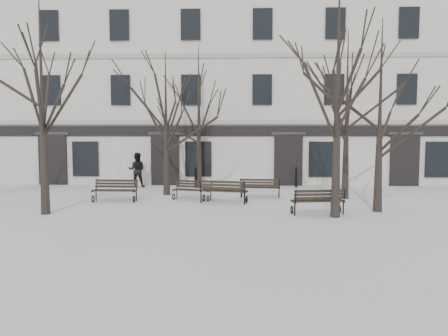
{
  "coord_description": "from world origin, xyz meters",
  "views": [
    {
      "loc": [
        0.66,
        -16.8,
        2.96
      ],
      "look_at": [
        0.02,
        3.0,
        1.38
      ],
      "focal_mm": 35.0,
      "sensor_mm": 36.0,
      "label": 1
    }
  ],
  "objects_px": {
    "tree_3": "(381,92)",
    "tree_2": "(338,60)",
    "bench_2": "(318,200)",
    "bench_3": "(193,189)",
    "bench_0": "(115,190)",
    "bench_1": "(223,190)",
    "bench_4": "(260,187)",
    "tree_1": "(41,74)"
  },
  "relations": [
    {
      "from": "tree_1",
      "to": "tree_2",
      "type": "bearing_deg",
      "value": -1.41
    },
    {
      "from": "bench_2",
      "to": "bench_1",
      "type": "bearing_deg",
      "value": -43.49
    },
    {
      "from": "bench_3",
      "to": "bench_4",
      "type": "relative_size",
      "value": 0.97
    },
    {
      "from": "bench_0",
      "to": "bench_2",
      "type": "relative_size",
      "value": 0.96
    },
    {
      "from": "tree_1",
      "to": "bench_1",
      "type": "height_order",
      "value": "tree_1"
    },
    {
      "from": "bench_0",
      "to": "bench_1",
      "type": "relative_size",
      "value": 0.91
    },
    {
      "from": "tree_1",
      "to": "bench_2",
      "type": "relative_size",
      "value": 4.09
    },
    {
      "from": "bench_1",
      "to": "tree_1",
      "type": "bearing_deg",
      "value": 35.72
    },
    {
      "from": "bench_2",
      "to": "bench_3",
      "type": "relative_size",
      "value": 1.1
    },
    {
      "from": "bench_0",
      "to": "bench_1",
      "type": "bearing_deg",
      "value": -2.55
    },
    {
      "from": "bench_4",
      "to": "tree_1",
      "type": "bearing_deg",
      "value": 32.04
    },
    {
      "from": "tree_2",
      "to": "bench_1",
      "type": "distance_m",
      "value": 7.04
    },
    {
      "from": "tree_3",
      "to": "bench_4",
      "type": "relative_size",
      "value": 3.85
    },
    {
      "from": "bench_1",
      "to": "bench_2",
      "type": "height_order",
      "value": "bench_1"
    },
    {
      "from": "bench_0",
      "to": "tree_3",
      "type": "bearing_deg",
      "value": -9.61
    },
    {
      "from": "tree_1",
      "to": "bench_1",
      "type": "distance_m",
      "value": 8.33
    },
    {
      "from": "tree_3",
      "to": "bench_0",
      "type": "bearing_deg",
      "value": 168.57
    },
    {
      "from": "tree_3",
      "to": "tree_2",
      "type": "bearing_deg",
      "value": -148.11
    },
    {
      "from": "tree_2",
      "to": "bench_0",
      "type": "xyz_separation_m",
      "value": [
        -8.79,
        3.29,
        -4.97
      ]
    },
    {
      "from": "tree_3",
      "to": "tree_1",
      "type": "bearing_deg",
      "value": -175.9
    },
    {
      "from": "tree_2",
      "to": "tree_3",
      "type": "relative_size",
      "value": 1.22
    },
    {
      "from": "tree_3",
      "to": "bench_4",
      "type": "distance_m",
      "value": 6.76
    },
    {
      "from": "tree_1",
      "to": "tree_3",
      "type": "relative_size",
      "value": 1.13
    },
    {
      "from": "tree_2",
      "to": "bench_2",
      "type": "xyz_separation_m",
      "value": [
        -0.52,
        0.46,
        -4.97
      ]
    },
    {
      "from": "bench_0",
      "to": "bench_4",
      "type": "height_order",
      "value": "bench_0"
    },
    {
      "from": "tree_1",
      "to": "bench_3",
      "type": "xyz_separation_m",
      "value": [
        5.05,
        3.59,
        -4.61
      ]
    },
    {
      "from": "tree_2",
      "to": "bench_2",
      "type": "distance_m",
      "value": 5.02
    },
    {
      "from": "bench_2",
      "to": "bench_3",
      "type": "distance_m",
      "value": 5.99
    },
    {
      "from": "bench_2",
      "to": "bench_3",
      "type": "height_order",
      "value": "bench_2"
    },
    {
      "from": "tree_3",
      "to": "bench_2",
      "type": "xyz_separation_m",
      "value": [
        -2.36,
        -0.68,
        -3.96
      ]
    },
    {
      "from": "tree_1",
      "to": "bench_1",
      "type": "relative_size",
      "value": 3.87
    },
    {
      "from": "tree_3",
      "to": "bench_3",
      "type": "relative_size",
      "value": 3.96
    },
    {
      "from": "tree_1",
      "to": "bench_3",
      "type": "relative_size",
      "value": 4.48
    },
    {
      "from": "bench_4",
      "to": "tree_3",
      "type": "bearing_deg",
      "value": 145.55
    },
    {
      "from": "bench_1",
      "to": "bench_3",
      "type": "xyz_separation_m",
      "value": [
        -1.4,
        0.92,
        -0.08
      ]
    },
    {
      "from": "bench_0",
      "to": "bench_4",
      "type": "bearing_deg",
      "value": 12.95
    },
    {
      "from": "tree_2",
      "to": "bench_0",
      "type": "bearing_deg",
      "value": 159.46
    },
    {
      "from": "tree_1",
      "to": "tree_2",
      "type": "relative_size",
      "value": 0.93
    },
    {
      "from": "tree_1",
      "to": "bench_2",
      "type": "distance_m",
      "value": 10.99
    },
    {
      "from": "bench_0",
      "to": "bench_3",
      "type": "relative_size",
      "value": 1.06
    },
    {
      "from": "tree_3",
      "to": "bench_2",
      "type": "distance_m",
      "value": 4.66
    },
    {
      "from": "bench_2",
      "to": "bench_4",
      "type": "relative_size",
      "value": 1.07
    }
  ]
}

